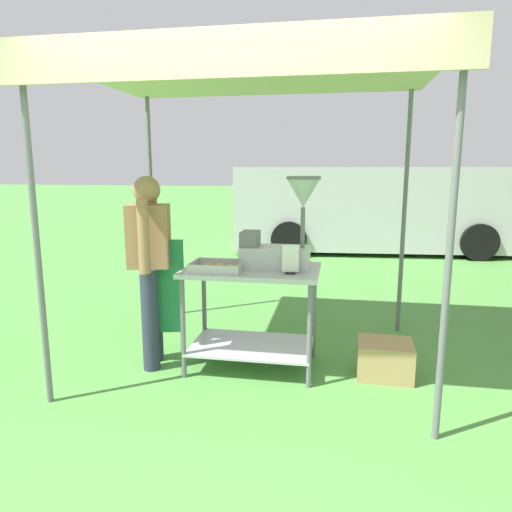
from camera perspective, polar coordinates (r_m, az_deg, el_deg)
The scene contains 9 objects.
ground_plane at distance 8.82m, azimuth 5.36°, elevation -0.26°, with size 70.00×70.00×0.00m, color #519342.
stall_canopy at distance 3.90m, azimuth -0.28°, elevation 20.91°, with size 2.87×2.21×2.46m.
donut_cart at distance 3.89m, azimuth -0.52°, elevation -5.13°, with size 1.11×0.70×0.86m.
donut_tray at distance 3.75m, azimuth -4.70°, elevation -1.45°, with size 0.41×0.31×0.07m.
donut_fryer at distance 3.78m, azimuth 3.30°, elevation 2.72°, with size 0.64×0.28×0.75m.
menu_sign at distance 3.61m, azimuth 4.24°, elevation -0.71°, with size 0.13×0.05×0.23m.
vendor at distance 3.97m, azimuth -12.79°, elevation -0.71°, with size 0.47×0.54×1.61m.
supply_crate at distance 4.01m, azimuth 15.49°, elevation -12.05°, with size 0.45×0.38×0.29m.
van_silver at distance 9.88m, azimuth 14.52°, elevation 5.77°, with size 5.73×2.42×1.69m.
Camera 1 is at (0.70, -2.63, 1.67)m, focal length 32.68 mm.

